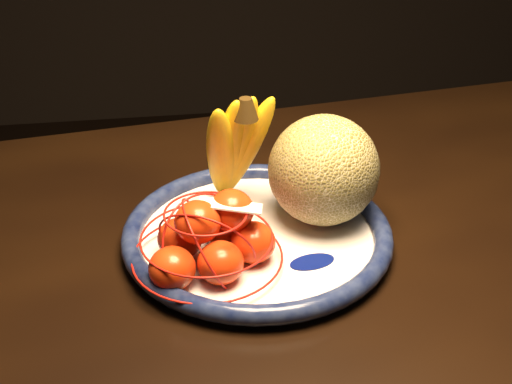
{
  "coord_description": "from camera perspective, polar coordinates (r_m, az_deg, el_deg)",
  "views": [
    {
      "loc": [
        -0.18,
        -0.67,
        1.31
      ],
      "look_at": [
        -0.08,
        0.07,
        0.87
      ],
      "focal_mm": 50.0,
      "sensor_mm": 36.0,
      "label": 1
    }
  ],
  "objects": [
    {
      "name": "price_tag",
      "position": [
        0.8,
        -2.08,
        -1.08
      ],
      "size": [
        0.08,
        0.04,
        0.01
      ],
      "primitive_type": "cube",
      "rotation": [
        -0.14,
        0.1,
        -0.22
      ],
      "color": "white",
      "rests_on": "mandarin_bag"
    },
    {
      "name": "cantaloupe",
      "position": [
        0.89,
        5.43,
        1.76
      ],
      "size": [
        0.14,
        0.14,
        0.14
      ],
      "primitive_type": "sphere",
      "color": "olive",
      "rests_on": "fruit_bowl"
    },
    {
      "name": "dining_table",
      "position": [
        0.89,
        4.58,
        -11.34
      ],
      "size": [
        1.71,
        1.17,
        0.8
      ],
      "rotation": [
        0.0,
        0.0,
        0.14
      ],
      "color": "black",
      "rests_on": "ground"
    },
    {
      "name": "mandarin_bag",
      "position": [
        0.82,
        -3.65,
        -3.82
      ],
      "size": [
        0.21,
        0.21,
        0.11
      ],
      "rotation": [
        0.0,
        0.0,
        0.23
      ],
      "color": "#FF471A",
      "rests_on": "fruit_bowl"
    },
    {
      "name": "banana_bunch",
      "position": [
        0.9,
        -1.83,
        3.86
      ],
      "size": [
        0.11,
        0.11,
        0.18
      ],
      "rotation": [
        0.0,
        0.0,
        0.38
      ],
      "color": "yellow",
      "rests_on": "fruit_bowl"
    },
    {
      "name": "fruit_bowl",
      "position": [
        0.88,
        0.09,
        -3.49
      ],
      "size": [
        0.34,
        0.34,
        0.03
      ],
      "rotation": [
        0.0,
        0.0,
        -0.4
      ],
      "color": "white",
      "rests_on": "dining_table"
    }
  ]
}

